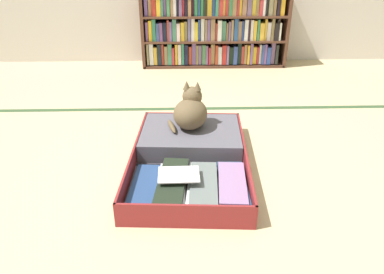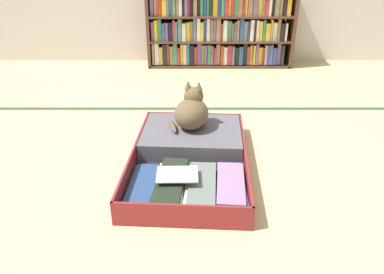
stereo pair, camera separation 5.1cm
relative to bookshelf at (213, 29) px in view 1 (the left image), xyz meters
name	(u,v)px [view 1 (the left image)]	position (x,y,z in m)	size (l,w,h in m)	color
ground_plane	(183,186)	(-0.32, -2.23, -0.38)	(10.00, 10.00, 0.00)	#CAB68A
tatami_border	(182,109)	(-0.32, -1.20, -0.37)	(4.80, 0.05, 0.00)	#365231
bookshelf	(213,29)	(0.00, 0.00, 0.00)	(1.47, 0.29, 0.77)	brown
open_suitcase	(191,153)	(-0.27, -1.99, -0.32)	(0.68, 1.03, 0.12)	maroon
black_cat	(191,111)	(-0.27, -1.78, -0.15)	(0.28, 0.28, 0.28)	brown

